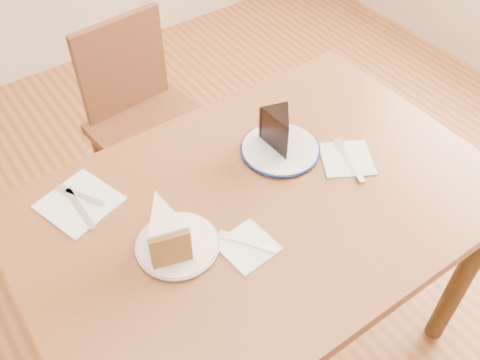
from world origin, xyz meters
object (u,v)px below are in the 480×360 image
object	(u,v)px
carrot_cake	(164,227)
chocolate_cake	(280,134)
table	(260,225)
plate_navy	(280,149)
plate_cream	(178,245)
chair_far	(148,121)

from	to	relation	value
carrot_cake	chocolate_cake	distance (m)	0.42
table	plate_navy	bearing A→B (deg)	37.28
plate_cream	chocolate_cake	distance (m)	0.42
plate_cream	carrot_cake	distance (m)	0.06
carrot_cake	plate_cream	bearing A→B (deg)	-40.59
chair_far	plate_cream	size ratio (longest dim) A/B	4.41
table	chair_far	world-z (taller)	chair_far
table	chocolate_cake	distance (m)	0.25
chair_far	plate_navy	world-z (taller)	chair_far
chair_far	carrot_cake	world-z (taller)	carrot_cake
plate_cream	carrot_cake	xyz separation A→B (m)	(-0.02, 0.02, 0.05)
chocolate_cake	plate_navy	bearing A→B (deg)	116.59
chair_far	plate_navy	size ratio (longest dim) A/B	3.94
chair_far	carrot_cake	xyz separation A→B (m)	(-0.31, -0.74, 0.35)
plate_cream	chocolate_cake	xyz separation A→B (m)	(0.39, 0.12, 0.05)
carrot_cake	chocolate_cake	bearing A→B (deg)	29.64
table	chair_far	bearing A→B (deg)	86.10
table	plate_navy	xyz separation A→B (m)	(0.15, 0.11, 0.10)
plate_cream	plate_navy	bearing A→B (deg)	16.55
plate_navy	chocolate_cake	world-z (taller)	chocolate_cake
table	chair_far	size ratio (longest dim) A/B	1.46
plate_navy	chocolate_cake	size ratio (longest dim) A/B	1.95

